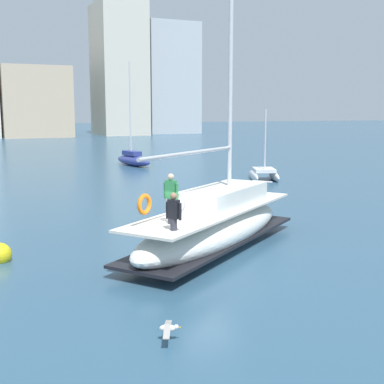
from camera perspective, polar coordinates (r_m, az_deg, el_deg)
ground_plane at (r=17.12m, az=0.53°, el=-7.88°), size 400.00×400.00×0.00m
main_sailboat at (r=18.75m, az=2.56°, el=-3.52°), size 9.16×7.61×13.42m
moored_sloop_far at (r=47.66m, az=-6.49°, el=3.65°), size 2.37×5.83×9.32m
moored_catamaran at (r=37.81m, az=7.91°, el=2.03°), size 3.24×4.34×5.09m
seagull at (r=11.59m, az=-2.61°, el=-14.70°), size 0.54×0.94×0.17m
mooring_buoy at (r=18.44m, az=-20.39°, el=-6.46°), size 0.78×0.78×0.99m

